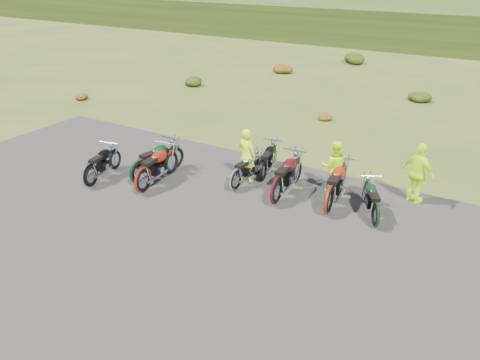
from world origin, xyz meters
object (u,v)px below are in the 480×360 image
Objects in this scene: motorcycle_0 at (92,187)px; motorcycle_7 at (374,227)px; person_middle at (247,156)px; motorcycle_3 at (236,191)px.

motorcycle_0 is 1.07× the size of motorcycle_7.
motorcycle_0 reaches higher than motorcycle_7.
person_middle reaches higher than motorcycle_0.
person_middle is (3.90, 2.85, 0.86)m from motorcycle_0.
motorcycle_3 is 4.26m from motorcycle_7.
motorcycle_3 is 1.02× the size of motorcycle_7.
motorcycle_0 is 4.90m from person_middle.
motorcycle_7 is 1.10× the size of person_middle.
motorcycle_0 is 4.48m from motorcycle_3.
motorcycle_0 is at bearing 76.21° from motorcycle_7.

